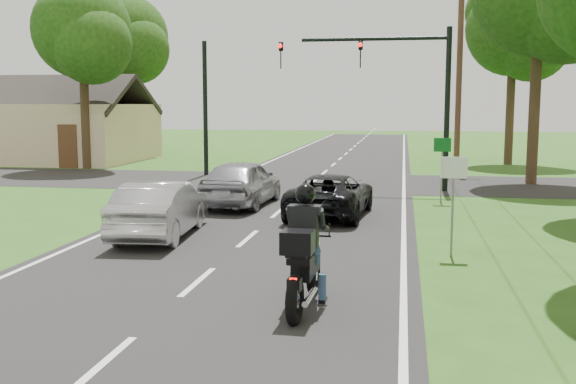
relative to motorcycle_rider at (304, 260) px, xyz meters
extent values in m
plane|color=#295116|center=(-2.14, 1.26, -0.79)|extent=(140.00, 140.00, 0.00)
cube|color=black|center=(-2.14, 11.26, -0.79)|extent=(8.00, 100.00, 0.01)
cube|color=black|center=(-2.14, 17.26, -0.79)|extent=(60.00, 7.00, 0.01)
torus|color=black|center=(0.03, 0.88, -0.44)|extent=(0.18, 0.71, 0.71)
torus|color=black|center=(-0.03, -0.73, -0.44)|extent=(0.20, 0.78, 0.77)
cube|color=black|center=(0.00, 0.18, -0.12)|extent=(0.34, 1.03, 0.32)
sphere|color=black|center=(0.01, 0.45, 0.07)|extent=(0.36, 0.36, 0.36)
cube|color=black|center=(-0.01, -0.19, 0.07)|extent=(0.39, 0.60, 0.11)
cube|color=#FF0C07|center=(-0.04, -0.84, -0.10)|extent=(0.11, 0.04, 0.05)
cylinder|color=silver|center=(0.15, -0.41, -0.46)|extent=(0.13, 0.86, 0.10)
cylinder|color=black|center=(0.02, 0.67, 0.27)|extent=(0.66, 0.06, 0.04)
cube|color=black|center=(-0.02, -0.51, 0.39)|extent=(0.49, 0.45, 0.34)
cube|color=black|center=(0.00, 0.02, 0.53)|extent=(0.44, 0.25, 0.64)
sphere|color=black|center=(0.00, 0.10, 1.04)|extent=(0.32, 0.32, 0.32)
cylinder|color=navy|center=(-0.22, 0.39, -0.55)|extent=(0.13, 0.13, 0.48)
cylinder|color=navy|center=(0.25, 0.37, -0.55)|extent=(0.13, 0.13, 0.48)
imported|color=black|center=(-0.53, 8.93, -0.17)|extent=(2.37, 4.55, 1.22)
imported|color=#B6B5BA|center=(-4.28, 5.16, -0.10)|extent=(1.77, 4.26, 1.37)
imported|color=#98999F|center=(-3.53, 10.44, -0.04)|extent=(2.01, 4.47, 1.49)
cylinder|color=black|center=(3.06, 15.26, 2.21)|extent=(0.20, 0.20, 6.00)
cylinder|color=black|center=(0.36, 15.26, 4.81)|extent=(5.40, 0.14, 0.14)
imported|color=black|center=(-0.14, 15.26, 4.26)|extent=(0.16, 0.36, 1.00)
imported|color=black|center=(-3.14, 15.26, 4.26)|extent=(0.16, 0.36, 1.00)
sphere|color=#FF0C07|center=(-0.14, 15.08, 4.59)|extent=(0.16, 0.16, 0.16)
sphere|color=#FF0C07|center=(-3.14, 15.08, 4.59)|extent=(0.16, 0.16, 0.16)
cylinder|color=black|center=(-7.34, 19.26, 2.21)|extent=(0.20, 0.20, 6.00)
cylinder|color=brown|center=(4.06, 23.26, 4.21)|extent=(0.28, 0.28, 10.00)
cylinder|color=slate|center=(2.56, 4.26, 0.21)|extent=(0.05, 0.05, 2.00)
cube|color=silver|center=(2.56, 4.23, 1.11)|extent=(0.55, 0.04, 0.45)
cylinder|color=slate|center=(2.76, 12.26, 0.21)|extent=(0.05, 0.05, 2.00)
cube|color=#0C591E|center=(2.76, 12.23, 1.11)|extent=(0.55, 0.04, 0.45)
cylinder|color=#332316|center=(6.66, 18.26, 2.71)|extent=(0.44, 0.44, 7.00)
sphere|color=#13380F|center=(7.56, 17.54, 6.08)|extent=(4.32, 4.32, 4.32)
cylinder|color=#332316|center=(7.06, 27.26, 2.43)|extent=(0.44, 0.44, 6.44)
sphere|color=#13380F|center=(7.06, 27.26, 6.34)|extent=(4.95, 4.95, 4.95)
sphere|color=#13380F|center=(7.88, 26.60, 5.53)|extent=(3.96, 3.96, 3.96)
cylinder|color=#332316|center=(-14.14, 21.26, 2.29)|extent=(0.44, 0.44, 6.16)
sphere|color=#13380F|center=(-14.14, 21.26, 6.03)|extent=(4.80, 4.80, 4.80)
sphere|color=#13380F|center=(-13.34, 20.62, 5.26)|extent=(3.84, 3.84, 3.84)
cylinder|color=#332316|center=(-16.14, 31.26, 2.57)|extent=(0.44, 0.44, 6.72)
sphere|color=#13380F|center=(-16.14, 31.26, 6.65)|extent=(5.40, 5.40, 5.40)
sphere|color=#13380F|center=(-15.24, 30.54, 5.81)|extent=(4.32, 4.32, 4.32)
cube|color=tan|center=(-18.14, 25.26, 0.81)|extent=(10.00, 8.00, 3.20)
cube|color=black|center=(-18.14, 23.26, 2.91)|extent=(10.20, 4.00, 2.29)
cube|color=black|center=(-18.14, 27.26, 2.91)|extent=(10.20, 4.00, 2.29)
camera|label=1|loc=(1.50, -10.23, 2.44)|focal=42.00mm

